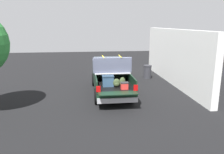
# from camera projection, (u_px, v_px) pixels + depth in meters

# --- Properties ---
(ground_plane) EXTENTS (40.00, 40.00, 0.00)m
(ground_plane) POSITION_uv_depth(u_px,v_px,m) (111.00, 93.00, 13.32)
(ground_plane) COLOR black
(pickup_truck) EXTENTS (6.05, 2.07, 2.23)m
(pickup_truck) POSITION_uv_depth(u_px,v_px,m) (110.00, 76.00, 13.43)
(pickup_truck) COLOR black
(pickup_truck) RESTS_ON ground_plane
(building_facade) EXTENTS (10.37, 0.36, 3.63)m
(building_facade) POSITION_uv_depth(u_px,v_px,m) (174.00, 57.00, 15.13)
(building_facade) COLOR white
(building_facade) RESTS_ON ground_plane
(trash_can) EXTENTS (0.60, 0.60, 0.98)m
(trash_can) POSITION_uv_depth(u_px,v_px,m) (147.00, 72.00, 16.76)
(trash_can) COLOR #2D2D33
(trash_can) RESTS_ON ground_plane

